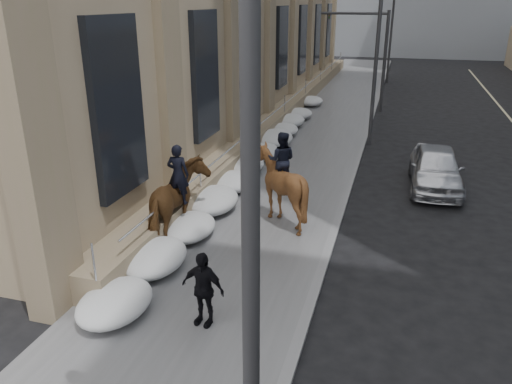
% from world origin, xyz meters
% --- Properties ---
extents(ground, '(140.00, 140.00, 0.00)m').
position_xyz_m(ground, '(0.00, 0.00, 0.00)').
color(ground, black).
rests_on(ground, ground).
extents(sidewalk, '(5.00, 80.00, 0.12)m').
position_xyz_m(sidewalk, '(0.00, 10.00, 0.06)').
color(sidewalk, '#58585A').
rests_on(sidewalk, ground).
extents(curb, '(0.24, 80.00, 0.12)m').
position_xyz_m(curb, '(2.62, 10.00, 0.06)').
color(curb, slate).
rests_on(curb, ground).
extents(streetlight_near, '(1.71, 0.24, 8.00)m').
position_xyz_m(streetlight_near, '(2.74, -6.00, 4.58)').
color(streetlight_near, '#2D2D30').
rests_on(streetlight_near, ground).
extents(streetlight_mid, '(1.71, 0.24, 8.00)m').
position_xyz_m(streetlight_mid, '(2.74, 14.00, 4.58)').
color(streetlight_mid, '#2D2D30').
rests_on(streetlight_mid, ground).
extents(streetlight_far, '(1.71, 0.24, 8.00)m').
position_xyz_m(streetlight_far, '(2.74, 34.00, 4.58)').
color(streetlight_far, '#2D2D30').
rests_on(streetlight_far, ground).
extents(traffic_signal, '(4.10, 0.22, 6.00)m').
position_xyz_m(traffic_signal, '(2.07, 22.00, 4.00)').
color(traffic_signal, '#2D2D30').
rests_on(traffic_signal, ground).
extents(snow_bank, '(1.70, 18.10, 0.76)m').
position_xyz_m(snow_bank, '(-1.42, 8.11, 0.47)').
color(snow_bank, silver).
rests_on(snow_bank, sidewalk).
extents(mounted_horse_left, '(1.29, 2.64, 2.75)m').
position_xyz_m(mounted_horse_left, '(-1.60, 1.86, 1.27)').
color(mounted_horse_left, '#482D15').
rests_on(mounted_horse_left, sidewalk).
extents(mounted_horse_right, '(2.07, 2.28, 2.81)m').
position_xyz_m(mounted_horse_right, '(0.88, 3.82, 1.35)').
color(mounted_horse_right, '#422712').
rests_on(mounted_horse_right, sidewalk).
extents(pedestrian, '(1.03, 0.55, 1.67)m').
position_xyz_m(pedestrian, '(0.57, -1.74, 0.96)').
color(pedestrian, black).
rests_on(pedestrian, sidewalk).
extents(car_silver, '(1.90, 4.55, 1.54)m').
position_xyz_m(car_silver, '(5.65, 8.59, 0.77)').
color(car_silver, silver).
rests_on(car_silver, ground).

